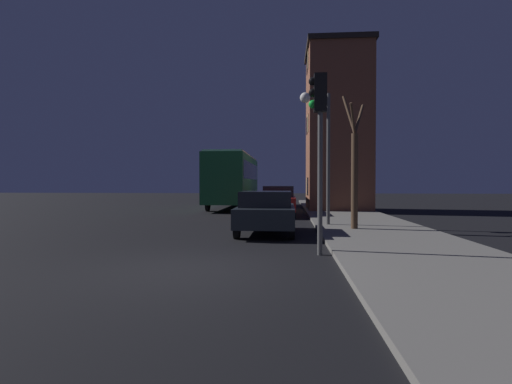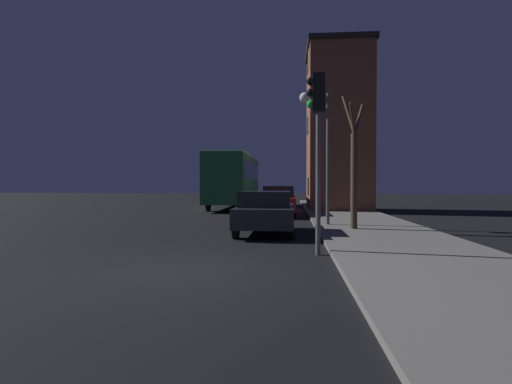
# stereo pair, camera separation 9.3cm
# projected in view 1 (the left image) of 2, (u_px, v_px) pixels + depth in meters

# --- Properties ---
(ground_plane) EXTENTS (120.00, 120.00, 0.00)m
(ground_plane) POSITION_uv_depth(u_px,v_px,m) (186.00, 269.00, 7.96)
(ground_plane) COLOR black
(sidewalk) EXTENTS (4.00, 60.00, 0.12)m
(sidewalk) POSITION_uv_depth(u_px,v_px,m) (449.00, 271.00, 7.56)
(sidewalk) COLOR #605E59
(sidewalk) RESTS_ON ground
(brick_building) EXTENTS (3.94, 5.00, 10.08)m
(brick_building) POSITION_uv_depth(u_px,v_px,m) (337.00, 128.00, 24.96)
(brick_building) COLOR brown
(brick_building) RESTS_ON sidewalk
(streetlamp) EXTENTS (1.17, 0.41, 5.12)m
(streetlamp) POSITION_uv_depth(u_px,v_px,m) (319.00, 133.00, 15.44)
(streetlamp) COLOR #4C4C4C
(streetlamp) RESTS_ON sidewalk
(traffic_light) EXTENTS (0.43, 0.24, 4.32)m
(traffic_light) POSITION_uv_depth(u_px,v_px,m) (319.00, 125.00, 9.47)
(traffic_light) COLOR #4C4C4C
(traffic_light) RESTS_ON ground
(bare_tree) EXTENTS (0.88, 1.64, 4.82)m
(bare_tree) POSITION_uv_depth(u_px,v_px,m) (354.00, 169.00, 14.06)
(bare_tree) COLOR #473323
(bare_tree) RESTS_ON sidewalk
(bus) EXTENTS (2.47, 10.83, 3.64)m
(bus) POSITION_uv_depth(u_px,v_px,m) (234.00, 177.00, 27.67)
(bus) COLOR #1E6B33
(bus) RESTS_ON ground
(car_near_lane) EXTENTS (1.87, 3.97, 1.45)m
(car_near_lane) POSITION_uv_depth(u_px,v_px,m) (266.00, 211.00, 13.48)
(car_near_lane) COLOR black
(car_near_lane) RESTS_ON ground
(car_mid_lane) EXTENTS (1.72, 4.13, 1.57)m
(car_mid_lane) POSITION_uv_depth(u_px,v_px,m) (279.00, 200.00, 20.80)
(car_mid_lane) COLOR #B21E19
(car_mid_lane) RESTS_ON ground
(car_far_lane) EXTENTS (1.77, 4.19, 1.53)m
(car_far_lane) POSITION_uv_depth(u_px,v_px,m) (280.00, 196.00, 28.35)
(car_far_lane) COLOR #B7BABF
(car_far_lane) RESTS_ON ground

